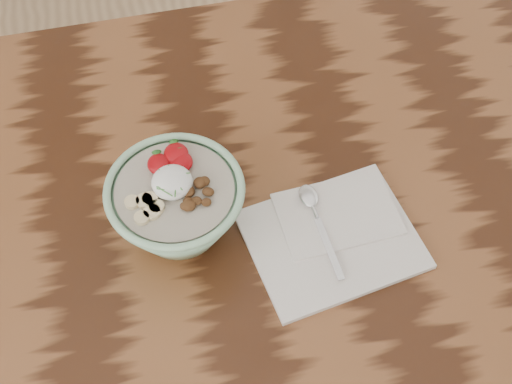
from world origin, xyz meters
TOP-DOWN VIEW (x-y plane):
  - table at (0.00, 0.00)cm, footprint 160.00×90.00cm
  - breakfast_bowl at (-5.55, -1.09)cm, footprint 19.09×19.09cm
  - napkin at (15.77, -7.18)cm, footprint 26.14×22.40cm
  - spoon at (13.85, -3.07)cm, footprint 3.00×16.36cm

SIDE VIEW (x-z plane):
  - table at x=0.00cm, z-range 28.20..103.20cm
  - napkin at x=15.77cm, z-range 74.88..76.33cm
  - spoon at x=13.85cm, z-range 76.37..77.22cm
  - breakfast_bowl at x=-5.55cm, z-range 75.06..87.95cm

